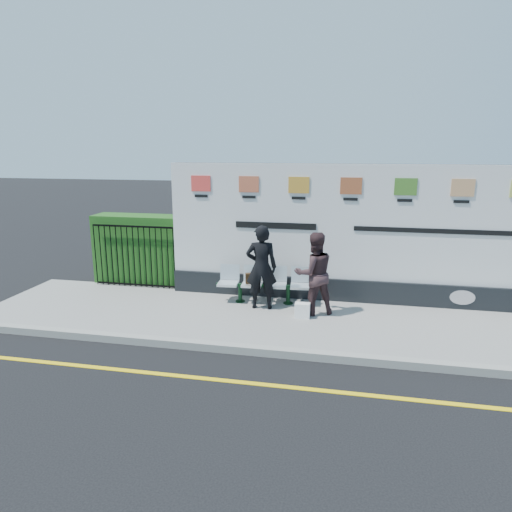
{
  "coord_description": "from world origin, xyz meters",
  "views": [
    {
      "loc": [
        0.46,
        -6.08,
        3.47
      ],
      "look_at": [
        -1.38,
        2.98,
        1.25
      ],
      "focal_mm": 32.0,
      "sensor_mm": 36.0,
      "label": 1
    }
  ],
  "objects_px": {
    "woman_left": "(261,267)",
    "woman_right": "(314,273)",
    "billboard": "(348,243)",
    "bench": "(264,293)"
  },
  "relations": [
    {
      "from": "billboard",
      "to": "bench",
      "type": "bearing_deg",
      "value": -163.04
    },
    {
      "from": "billboard",
      "to": "woman_right",
      "type": "relative_size",
      "value": 4.7
    },
    {
      "from": "woman_left",
      "to": "woman_right",
      "type": "distance_m",
      "value": 1.12
    },
    {
      "from": "woman_right",
      "to": "bench",
      "type": "bearing_deg",
      "value": -46.07
    },
    {
      "from": "woman_left",
      "to": "billboard",
      "type": "bearing_deg",
      "value": -162.3
    },
    {
      "from": "bench",
      "to": "woman_right",
      "type": "bearing_deg",
      "value": -26.02
    },
    {
      "from": "billboard",
      "to": "woman_right",
      "type": "bearing_deg",
      "value": -123.68
    },
    {
      "from": "woman_right",
      "to": "billboard",
      "type": "bearing_deg",
      "value": -147.94
    },
    {
      "from": "woman_left",
      "to": "woman_right",
      "type": "height_order",
      "value": "woman_left"
    },
    {
      "from": "billboard",
      "to": "woman_right",
      "type": "distance_m",
      "value": 1.26
    }
  ]
}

